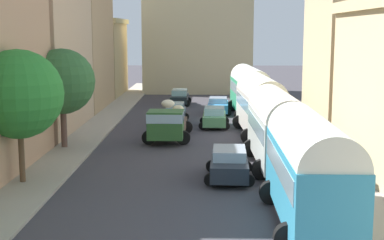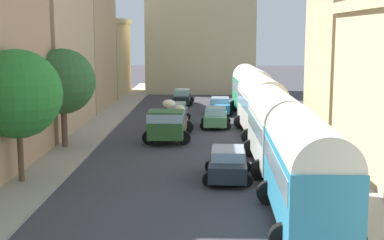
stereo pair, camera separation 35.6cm
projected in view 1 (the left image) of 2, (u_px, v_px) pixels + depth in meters
name	position (u px, v px, depth m)	size (l,w,h in m)	color
ground_plane	(194.00, 129.00, 41.05)	(154.00, 154.00, 0.00)	#3D3A3F
sidewalk_left	(97.00, 128.00, 41.19)	(2.50, 70.00, 0.14)	#A39989
sidewalk_right	(292.00, 129.00, 40.90)	(2.50, 70.00, 0.14)	gray
building_left_2	(43.00, 37.00, 39.72)	(4.76, 11.65, 13.52)	tan
building_left_3	(79.00, 43.00, 51.09)	(4.77, 10.77, 12.17)	tan
building_left_4	(99.00, 57.00, 61.92)	(5.46, 9.82, 8.54)	tan
building_right_2	(348.00, 58.00, 38.64)	(5.04, 9.49, 10.63)	tan
distant_church	(198.00, 33.00, 64.67)	(12.60, 6.22, 19.23)	#CFBB8E
parked_bus_0	(310.00, 165.00, 20.36)	(3.23, 8.33, 4.17)	teal
parked_bus_1	(277.00, 125.00, 29.25)	(3.29, 8.11, 4.10)	silver
parked_bus_2	(260.00, 102.00, 38.12)	(3.48, 9.19, 4.20)	silver
parked_bus_3	(249.00, 89.00, 47.00)	(3.51, 9.74, 4.21)	#2F8E62
cargo_truck_0	(168.00, 123.00, 36.62)	(3.19, 6.60, 2.42)	#2E5D2B
car_0	(175.00, 113.00, 43.87)	(2.16, 3.83, 1.58)	slate
car_1	(180.00, 97.00, 54.50)	(2.29, 4.04, 1.51)	black
car_2	(229.00, 163.00, 27.13)	(2.49, 4.35, 1.54)	#23272F
car_3	(214.00, 117.00, 41.76)	(2.36, 3.84, 1.53)	#53925B
car_4	(218.00, 106.00, 48.41)	(2.43, 3.81, 1.47)	#3A8FCB
roadside_tree_1	(19.00, 94.00, 25.60)	(4.17, 4.17, 6.40)	brown
roadside_tree_2	(62.00, 82.00, 33.52)	(3.99, 3.99, 6.18)	brown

